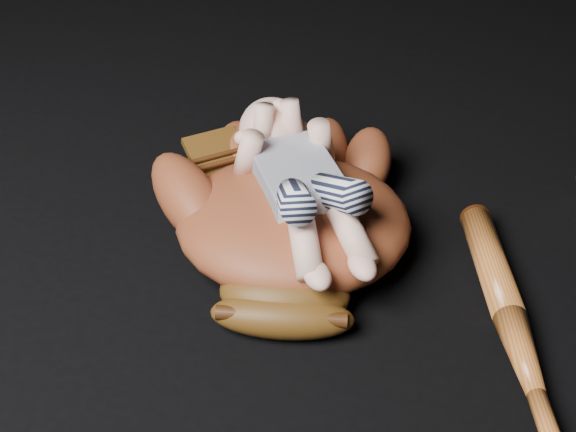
{
  "coord_description": "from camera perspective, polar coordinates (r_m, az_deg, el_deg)",
  "views": [
    {
      "loc": [
        -0.23,
        -0.73,
        0.72
      ],
      "look_at": [
        -0.11,
        0.11,
        0.08
      ],
      "focal_mm": 50.0,
      "sensor_mm": 36.0,
      "label": 1
    }
  ],
  "objects": [
    {
      "name": "baseball_bat",
      "position": [
        1.02,
        15.83,
        -7.96
      ],
      "size": [
        0.09,
        0.46,
        0.04
      ],
      "primitive_type": null,
      "rotation": [
        0.0,
        0.0,
        -0.11
      ],
      "color": "#A65620",
      "rests_on": "ground"
    },
    {
      "name": "newborn_baby",
      "position": [
        1.05,
        1.13,
        2.52
      ],
      "size": [
        0.22,
        0.38,
        0.14
      ],
      "primitive_type": null,
      "rotation": [
        0.0,
        0.0,
        0.17
      ],
      "color": "#E6AA94",
      "rests_on": "baseball_glove"
    },
    {
      "name": "baseball_glove",
      "position": [
        1.08,
        0.37,
        0.27
      ],
      "size": [
        0.49,
        0.53,
        0.14
      ],
      "primitive_type": null,
      "rotation": [
        0.0,
        0.0,
        -0.23
      ],
      "color": "maroon",
      "rests_on": "ground"
    }
  ]
}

